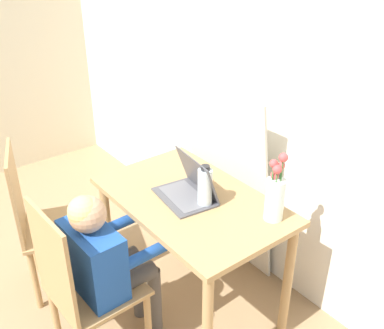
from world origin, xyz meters
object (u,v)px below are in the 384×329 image
Objects in this scene: water_bottle at (205,187)px; laptop at (190,188)px; chair_occupied at (82,288)px; person_seated at (103,256)px; chair_spare at (44,222)px; flower_vase at (275,194)px.

laptop is at bearing -174.58° from water_bottle.
chair_occupied is at bearing -82.32° from laptop.
person_seated is 0.59m from water_bottle.
chair_spare is at bearing -7.92° from chair_occupied.
person_seated is 2.66× the size of flower_vase.
water_bottle is (0.11, 0.01, 0.05)m from laptop.
water_bottle is at bearing 12.89° from laptop.
chair_spare is 0.99× the size of person_seated.
chair_occupied is 2.68× the size of laptop.
laptop reaches higher than chair_occupied.
chair_spare is at bearing -129.75° from laptop.
flower_vase is at bearing 33.32° from laptop.
laptop is 1.56× the size of water_bottle.
flower_vase reaches higher than person_seated.
person_seated is at bearing -82.80° from laptop.
chair_spare is 0.64m from person_seated.
chair_spare is 0.91m from laptop.
person_seated is at bearing -90.00° from chair_occupied.
chair_occupied is 1.00× the size of chair_spare.
flower_vase is 0.35m from water_bottle.
chair_occupied is 1.01m from flower_vase.
flower_vase reaches higher than chair_spare.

